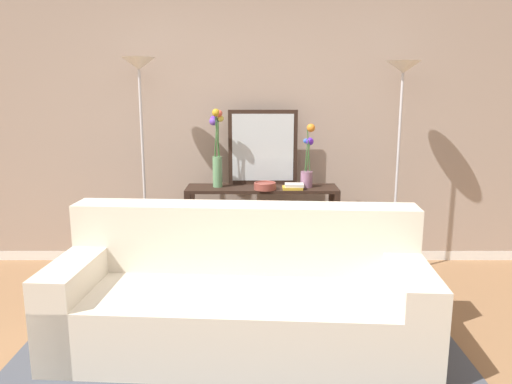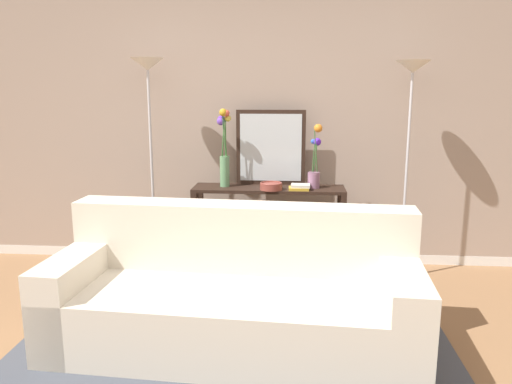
% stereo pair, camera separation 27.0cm
% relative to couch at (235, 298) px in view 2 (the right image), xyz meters
% --- Properties ---
extents(back_wall, '(12.00, 0.15, 2.89)m').
position_rel_couch_xyz_m(back_wall, '(0.02, 1.70, 1.13)').
color(back_wall, white).
rests_on(back_wall, ground).
extents(area_rug, '(2.82, 2.08, 0.01)m').
position_rel_couch_xyz_m(area_rug, '(-0.00, -0.16, -0.31)').
color(area_rug, '#474C56').
rests_on(area_rug, ground).
extents(couch, '(2.37, 1.05, 0.88)m').
position_rel_couch_xyz_m(couch, '(0.00, 0.00, 0.00)').
color(couch, beige).
rests_on(couch, ground).
extents(console_table, '(1.34, 0.35, 0.79)m').
position_rel_couch_xyz_m(console_table, '(0.15, 1.32, 0.23)').
color(console_table, black).
rests_on(console_table, ground).
extents(floor_lamp_left, '(0.28, 0.28, 1.90)m').
position_rel_couch_xyz_m(floor_lamp_left, '(-0.88, 1.25, 1.18)').
color(floor_lamp_left, silver).
rests_on(floor_lamp_left, ground).
extents(floor_lamp_right, '(0.28, 0.28, 1.87)m').
position_rel_couch_xyz_m(floor_lamp_right, '(1.32, 1.25, 1.16)').
color(floor_lamp_right, silver).
rests_on(floor_lamp_right, ground).
extents(wall_mirror, '(0.62, 0.02, 0.67)m').
position_rel_couch_xyz_m(wall_mirror, '(0.16, 1.47, 0.81)').
color(wall_mirror, black).
rests_on(wall_mirror, console_table).
extents(vase_tall_flowers, '(0.13, 0.12, 0.69)m').
position_rel_couch_xyz_m(vase_tall_flowers, '(-0.25, 1.33, 0.81)').
color(vase_tall_flowers, '#669E6B').
rests_on(vase_tall_flowers, console_table).
extents(vase_short_flowers, '(0.12, 0.12, 0.56)m').
position_rel_couch_xyz_m(vase_short_flowers, '(0.55, 1.33, 0.68)').
color(vase_short_flowers, gray).
rests_on(vase_short_flowers, console_table).
extents(fruit_bowl, '(0.19, 0.19, 0.06)m').
position_rel_couch_xyz_m(fruit_bowl, '(0.17, 1.22, 0.51)').
color(fruit_bowl, brown).
rests_on(fruit_bowl, console_table).
extents(book_stack, '(0.19, 0.13, 0.05)m').
position_rel_couch_xyz_m(book_stack, '(0.42, 1.23, 0.50)').
color(book_stack, gold).
rests_on(book_stack, console_table).
extents(book_row_under_console, '(0.30, 0.18, 0.12)m').
position_rel_couch_xyz_m(book_row_under_console, '(-0.25, 1.32, -0.25)').
color(book_row_under_console, tan).
rests_on(book_row_under_console, ground).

